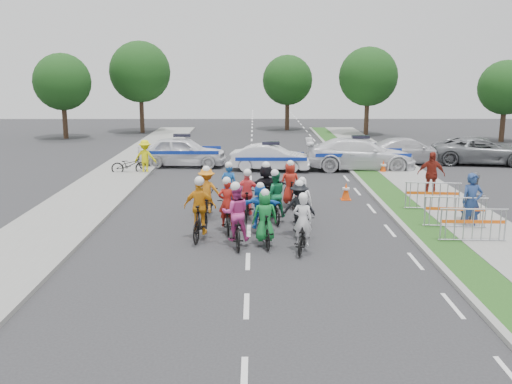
{
  "coord_description": "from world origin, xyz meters",
  "views": [
    {
      "loc": [
        0.17,
        -14.85,
        5.18
      ],
      "look_at": [
        0.24,
        3.91,
        1.1
      ],
      "focal_mm": 40.0,
      "sensor_mm": 36.0,
      "label": 1
    }
  ],
  "objects_px": {
    "tree_3": "(140,72)",
    "police_car_0": "(182,152)",
    "rider_6": "(227,213)",
    "parked_bike": "(129,165)",
    "tree_2": "(506,88)",
    "rider_4": "(299,215)",
    "rider_9": "(248,200)",
    "rider_0": "(302,232)",
    "rider_2": "(236,222)",
    "rider_5": "(260,211)",
    "rider_10": "(207,197)",
    "civilian_sedan": "(409,151)",
    "barrier_2": "(432,197)",
    "tree_4": "(288,80)",
    "rider_11": "(266,192)",
    "cone_1": "(383,167)",
    "police_car_1": "(271,158)",
    "marshal_hiviz": "(145,157)",
    "rider_1": "(265,223)",
    "barrier_1": "(455,214)",
    "tree_1": "(368,77)",
    "rider_8": "(274,202)",
    "rider_7": "(301,206)",
    "spectator_0": "(472,202)",
    "barrier_0": "(473,227)",
    "rider_13": "(290,189)",
    "rider_12": "(229,194)",
    "spectator_2": "(431,174)",
    "cone_0": "(346,191)",
    "tree_0": "(62,82)"
  },
  "relations": [
    {
      "from": "police_car_1",
      "to": "tree_4",
      "type": "relative_size",
      "value": 0.65
    },
    {
      "from": "rider_7",
      "to": "barrier_0",
      "type": "bearing_deg",
      "value": 156.89
    },
    {
      "from": "tree_3",
      "to": "police_car_0",
      "type": "bearing_deg",
      "value": -72.11
    },
    {
      "from": "civilian_sedan",
      "to": "barrier_2",
      "type": "distance_m",
      "value": 11.18
    },
    {
      "from": "rider_4",
      "to": "barrier_2",
      "type": "bearing_deg",
      "value": -149.31
    },
    {
      "from": "spectator_2",
      "to": "barrier_0",
      "type": "height_order",
      "value": "spectator_2"
    },
    {
      "from": "barrier_1",
      "to": "rider_4",
      "type": "bearing_deg",
      "value": -172.53
    },
    {
      "from": "rider_6",
      "to": "parked_bike",
      "type": "bearing_deg",
      "value": -67.02
    },
    {
      "from": "rider_0",
      "to": "barrier_1",
      "type": "xyz_separation_m",
      "value": [
        5.14,
        2.12,
        -0.02
      ]
    },
    {
      "from": "rider_5",
      "to": "barrier_1",
      "type": "xyz_separation_m",
      "value": [
        6.33,
        0.27,
        -0.16
      ]
    },
    {
      "from": "police_car_0",
      "to": "tree_2",
      "type": "distance_m",
      "value": 24.27
    },
    {
      "from": "barrier_0",
      "to": "spectator_2",
      "type": "bearing_deg",
      "value": 83.71
    },
    {
      "from": "rider_10",
      "to": "cone_1",
      "type": "height_order",
      "value": "rider_10"
    },
    {
      "from": "rider_4",
      "to": "tree_1",
      "type": "bearing_deg",
      "value": -105.32
    },
    {
      "from": "rider_5",
      "to": "rider_10",
      "type": "bearing_deg",
      "value": -47.13
    },
    {
      "from": "barrier_1",
      "to": "barrier_2",
      "type": "xyz_separation_m",
      "value": [
        0.0,
        2.41,
        0.0
      ]
    },
    {
      "from": "tree_3",
      "to": "rider_0",
      "type": "bearing_deg",
      "value": -71.23
    },
    {
      "from": "rider_9",
      "to": "cone_1",
      "type": "distance_m",
      "value": 11.04
    },
    {
      "from": "tree_0",
      "to": "tree_1",
      "type": "distance_m",
      "value": 23.09
    },
    {
      "from": "rider_10",
      "to": "police_car_1",
      "type": "distance_m",
      "value": 9.78
    },
    {
      "from": "barrier_0",
      "to": "cone_0",
      "type": "bearing_deg",
      "value": 115.25
    },
    {
      "from": "civilian_sedan",
      "to": "marshal_hiviz",
      "type": "relative_size",
      "value": 2.83
    },
    {
      "from": "rider_6",
      "to": "rider_12",
      "type": "xyz_separation_m",
      "value": [
        -0.05,
        2.73,
        0.01
      ]
    },
    {
      "from": "rider_6",
      "to": "tree_4",
      "type": "relative_size",
      "value": 0.29
    },
    {
      "from": "rider_1",
      "to": "police_car_0",
      "type": "distance_m",
      "value": 14.7
    },
    {
      "from": "rider_7",
      "to": "parked_bike",
      "type": "height_order",
      "value": "rider_7"
    },
    {
      "from": "rider_8",
      "to": "spectator_0",
      "type": "height_order",
      "value": "spectator_0"
    },
    {
      "from": "rider_2",
      "to": "rider_10",
      "type": "distance_m",
      "value": 3.5
    },
    {
      "from": "rider_6",
      "to": "rider_7",
      "type": "relative_size",
      "value": 1.09
    },
    {
      "from": "cone_1",
      "to": "rider_9",
      "type": "bearing_deg",
      "value": -127.31
    },
    {
      "from": "rider_10",
      "to": "cone_1",
      "type": "bearing_deg",
      "value": -129.88
    },
    {
      "from": "rider_4",
      "to": "police_car_1",
      "type": "bearing_deg",
      "value": -87.66
    },
    {
      "from": "police_car_0",
      "to": "rider_2",
      "type": "bearing_deg",
      "value": -162.99
    },
    {
      "from": "rider_0",
      "to": "tree_2",
      "type": "height_order",
      "value": "tree_2"
    },
    {
      "from": "marshal_hiviz",
      "to": "rider_1",
      "type": "bearing_deg",
      "value": 121.41
    },
    {
      "from": "tree_4",
      "to": "rider_11",
      "type": "bearing_deg",
      "value": -94.76
    },
    {
      "from": "rider_10",
      "to": "police_car_0",
      "type": "bearing_deg",
      "value": -74.45
    },
    {
      "from": "rider_8",
      "to": "rider_7",
      "type": "bearing_deg",
      "value": 144.19
    },
    {
      "from": "barrier_2",
      "to": "tree_1",
      "type": "height_order",
      "value": "tree_1"
    },
    {
      "from": "cone_1",
      "to": "tree_3",
      "type": "distance_m",
      "value": 24.87
    },
    {
      "from": "rider_4",
      "to": "rider_9",
      "type": "height_order",
      "value": "rider_4"
    },
    {
      "from": "barrier_2",
      "to": "rider_13",
      "type": "bearing_deg",
      "value": 170.87
    },
    {
      "from": "rider_2",
      "to": "rider_1",
      "type": "bearing_deg",
      "value": 171.07
    },
    {
      "from": "rider_1",
      "to": "rider_13",
      "type": "height_order",
      "value": "rider_13"
    },
    {
      "from": "rider_9",
      "to": "tree_2",
      "type": "height_order",
      "value": "tree_2"
    },
    {
      "from": "rider_9",
      "to": "barrier_2",
      "type": "relative_size",
      "value": 0.91
    },
    {
      "from": "rider_13",
      "to": "tree_4",
      "type": "relative_size",
      "value": 0.29
    },
    {
      "from": "rider_12",
      "to": "rider_13",
      "type": "distance_m",
      "value": 2.35
    },
    {
      "from": "rider_1",
      "to": "rider_7",
      "type": "xyz_separation_m",
      "value": [
        1.27,
        2.28,
        -0.03
      ]
    },
    {
      "from": "rider_2",
      "to": "tree_1",
      "type": "bearing_deg",
      "value": -114.66
    }
  ]
}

